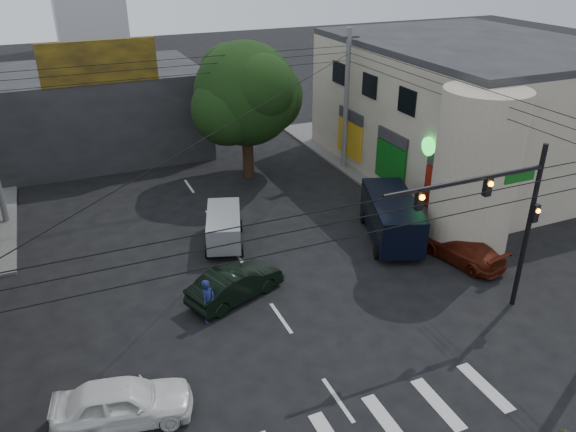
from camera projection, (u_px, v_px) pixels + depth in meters
ground at (301, 347)px, 21.48m from camera, size 160.00×160.00×0.00m
sidewalk_far_right at (417, 144)px, 42.67m from camera, size 16.00×16.00×0.15m
building_right at (468, 109)px, 36.82m from camera, size 14.00×18.00×8.00m
corner_column at (475, 172)px, 26.92m from camera, size 4.00×4.00×8.00m
building_far at (100, 111)px, 40.12m from camera, size 14.00×10.00×6.00m
billboard at (99, 62)px, 34.19m from camera, size 7.00×0.30×2.60m
street_tree at (246, 94)px, 34.47m from camera, size 6.40×6.40×8.70m
traffic_gantry at (500, 209)px, 21.31m from camera, size 7.10×0.35×7.20m
utility_pole_far_right at (346, 101)px, 36.35m from camera, size 0.32×0.32×9.20m
dark_sedan at (235, 284)px, 24.14m from camera, size 4.47×5.42×1.45m
white_compact at (123, 402)px, 17.92m from camera, size 3.49×5.11×1.51m
maroon_sedan at (463, 250)px, 26.94m from camera, size 3.39×4.95×1.24m
silver_minivan at (224, 229)px, 28.45m from camera, size 4.89×3.95×1.69m
navy_van at (391, 219)px, 28.75m from camera, size 7.10×5.87×2.28m
traffic_officer at (208, 301)px, 22.54m from camera, size 1.16×1.16×1.93m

